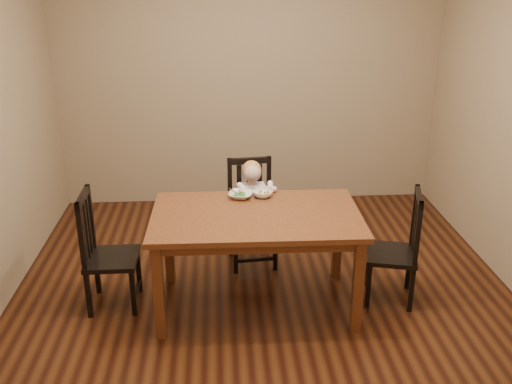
{
  "coord_description": "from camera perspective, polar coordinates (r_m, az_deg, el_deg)",
  "views": [
    {
      "loc": [
        -0.33,
        -3.95,
        2.44
      ],
      "look_at": [
        -0.05,
        0.25,
        0.77
      ],
      "focal_mm": 40.0,
      "sensor_mm": 36.0,
      "label": 1
    }
  ],
  "objects": [
    {
      "name": "bowl_veg",
      "position": [
        4.45,
        0.67,
        -0.15
      ],
      "size": [
        0.19,
        0.19,
        0.05
      ],
      "primitive_type": "imported",
      "rotation": [
        0.0,
        0.0,
        -0.15
      ],
      "color": "silver",
      "rests_on": "dining_table"
    },
    {
      "name": "chair_child",
      "position": [
        4.94,
        -0.45,
        -2.25
      ],
      "size": [
        0.43,
        0.42,
        0.92
      ],
      "rotation": [
        0.0,
        0.0,
        3.24
      ],
      "color": "black",
      "rests_on": "room"
    },
    {
      "name": "chair_right",
      "position": [
        4.51,
        14.01,
        -5.55
      ],
      "size": [
        0.45,
        0.47,
        0.9
      ],
      "rotation": [
        0.0,
        0.0,
        1.32
      ],
      "color": "black",
      "rests_on": "room"
    },
    {
      "name": "fork",
      "position": [
        4.41,
        -2.05,
        -0.15
      ],
      "size": [
        0.1,
        0.09,
        0.05
      ],
      "rotation": [
        0.0,
        0.0,
        0.85
      ],
      "color": "silver",
      "rests_on": "bowl_peas"
    },
    {
      "name": "toddler",
      "position": [
        4.85,
        -0.37,
        -1.11
      ],
      "size": [
        0.32,
        0.38,
        0.49
      ],
      "primitive_type": null,
      "rotation": [
        0.0,
        0.0,
        3.24
      ],
      "color": "silver",
      "rests_on": "chair_child"
    },
    {
      "name": "dining_table",
      "position": [
        4.2,
        0.01,
        -3.29
      ],
      "size": [
        1.54,
        0.94,
        0.76
      ],
      "rotation": [
        0.0,
        0.0,
        -0.02
      ],
      "color": "#4F2312",
      "rests_on": "room"
    },
    {
      "name": "room",
      "position": [
        4.11,
        0.87,
        6.23
      ],
      "size": [
        4.01,
        4.01,
        2.71
      ],
      "color": "#47220F",
      "rests_on": "ground"
    },
    {
      "name": "bowl_peas",
      "position": [
        4.44,
        -1.54,
        -0.3
      ],
      "size": [
        0.22,
        0.22,
        0.05
      ],
      "primitive_type": "imported",
      "rotation": [
        0.0,
        0.0,
        -0.24
      ],
      "color": "silver",
      "rests_on": "dining_table"
    },
    {
      "name": "chair_left",
      "position": [
        4.44,
        -14.85,
        -5.89
      ],
      "size": [
        0.38,
        0.4,
        0.92
      ],
      "rotation": [
        0.0,
        0.0,
        -1.56
      ],
      "color": "black",
      "rests_on": "room"
    }
  ]
}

